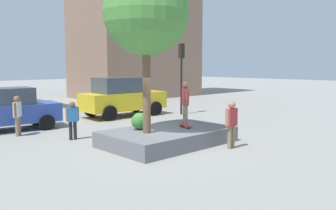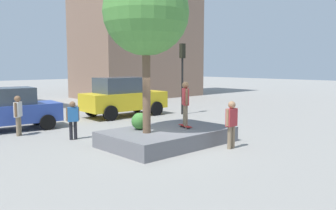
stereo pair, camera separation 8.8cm
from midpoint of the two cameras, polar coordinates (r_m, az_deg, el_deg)
The scene contains 12 objects.
ground_plane at distance 12.88m, azimuth -1.37°, elevation -6.59°, with size 120.00×120.00×0.00m, color gray.
planter_ledge at distance 13.03m, azimuth 0.19°, elevation -5.17°, with size 4.66×2.94×0.56m, color slate.
plaza_tree at distance 12.21m, azimuth -3.40°, elevation 14.75°, with size 2.93×2.93×5.60m.
boxwood_shrub at distance 12.90m, azimuth -4.43°, elevation -2.64°, with size 0.62×0.62×0.62m, color #3D7A33.
skateboard at distance 13.33m, azimuth 3.02°, elevation -3.43°, with size 0.48×0.82×0.07m.
skateboarder at distance 13.20m, azimuth 3.04°, elevation 0.76°, with size 0.41×0.48×1.67m.
sedan_parked at distance 17.13m, azimuth -24.27°, elevation -0.58°, with size 4.31×2.31×1.92m.
taxi_cab at distance 20.19m, azimuth -7.16°, elevation 1.39°, with size 4.90×2.46×2.23m.
traffic_light_corner at distance 20.72m, azimuth 2.46°, elevation 6.35°, with size 0.28×0.34×4.17m.
passerby_with_bag at distance 14.19m, azimuth -15.08°, elevation -1.99°, with size 0.50×0.28×1.52m.
bystander_watching at distance 12.42m, azimuth 10.51°, elevation -2.63°, with size 0.57×0.26×1.68m.
pedestrian_crossing at distance 15.72m, azimuth -23.10°, elevation -1.16°, with size 0.44×0.46×1.67m.
Camera 2 is at (-8.29, -9.41, 2.92)m, focal length 37.40 mm.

